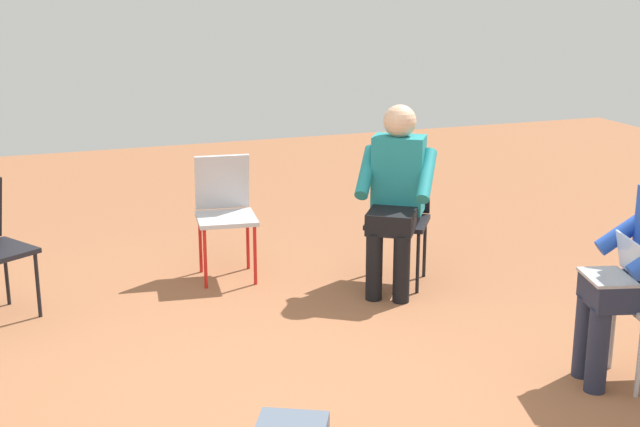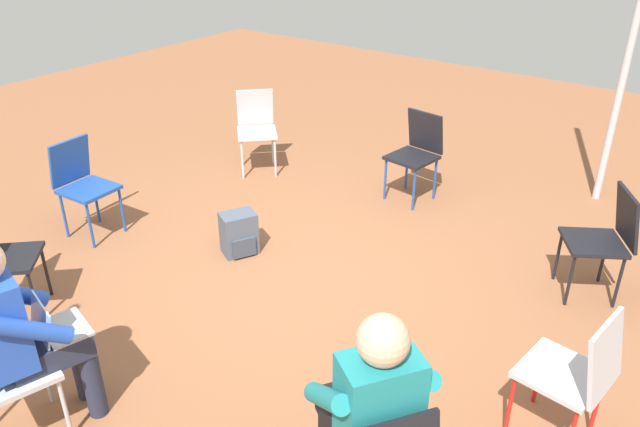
# 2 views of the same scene
# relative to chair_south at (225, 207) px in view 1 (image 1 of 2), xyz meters

# --- Properties ---
(ground_plane) EXTENTS (14.00, 14.00, 0.00)m
(ground_plane) POSITION_rel_chair_south_xyz_m (0.22, 2.13, -0.50)
(ground_plane) COLOR brown
(chair_south) EXTENTS (0.45, 0.48, 0.85)m
(chair_south) POSITION_rel_chair_south_xyz_m (0.00, 0.00, 0.00)
(chair_south) COLOR #B7B7BC
(chair_south) RESTS_ON ground
(chair_southwest) EXTENTS (0.57, 0.58, 0.85)m
(chair_southwest) POSITION_rel_chair_south_xyz_m (-1.11, 0.49, 0.00)
(chair_southwest) COLOR black
(chair_southwest) RESTS_ON ground
(person_in_teal) EXTENTS (0.63, 0.63, 1.24)m
(person_in_teal) POSITION_rel_chair_south_xyz_m (-1.01, 0.63, 0.20)
(person_in_teal) COLOR black
(person_in_teal) RESTS_ON ground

